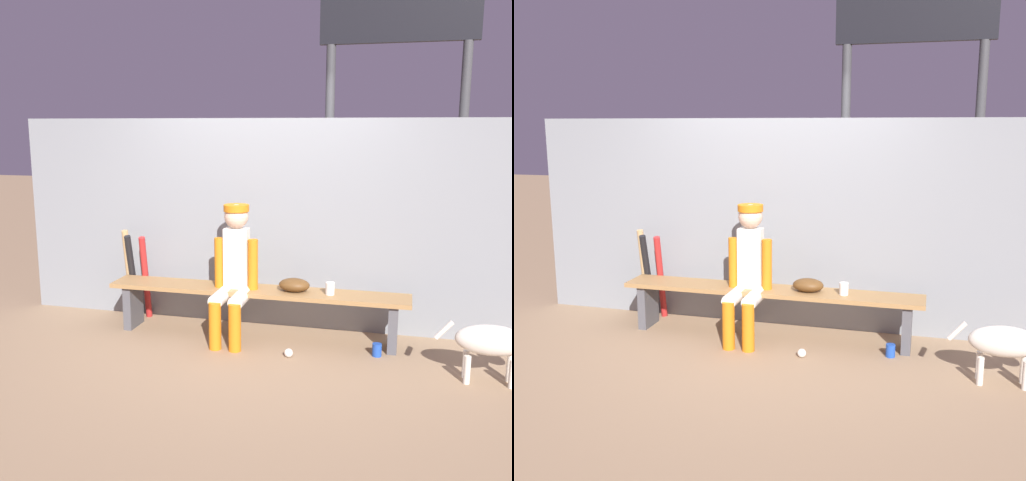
# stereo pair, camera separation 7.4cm
# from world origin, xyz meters

# --- Properties ---
(ground_plane) EXTENTS (30.00, 30.00, 0.00)m
(ground_plane) POSITION_xyz_m (0.00, 0.00, 0.00)
(ground_plane) COLOR #937556
(chainlink_fence) EXTENTS (5.06, 0.03, 2.00)m
(chainlink_fence) POSITION_xyz_m (0.00, 0.39, 1.00)
(chainlink_fence) COLOR gray
(chainlink_fence) RESTS_ON ground_plane
(dugout_bench) EXTENTS (2.77, 0.36, 0.46)m
(dugout_bench) POSITION_xyz_m (0.00, 0.00, 0.37)
(dugout_bench) COLOR olive
(dugout_bench) RESTS_ON ground_plane
(player_seated) EXTENTS (0.41, 0.55, 1.24)m
(player_seated) POSITION_xyz_m (-0.18, -0.11, 0.67)
(player_seated) COLOR silver
(player_seated) RESTS_ON ground_plane
(baseball_glove) EXTENTS (0.28, 0.20, 0.12)m
(baseball_glove) POSITION_xyz_m (0.36, 0.00, 0.52)
(baseball_glove) COLOR #593819
(baseball_glove) RESTS_ON dugout_bench
(bat_aluminum_red) EXTENTS (0.11, 0.26, 0.87)m
(bat_aluminum_red) POSITION_xyz_m (-1.20, 0.21, 0.43)
(bat_aluminum_red) COLOR #B22323
(bat_aluminum_red) RESTS_ON ground_plane
(bat_aluminum_black) EXTENTS (0.09, 0.27, 0.88)m
(bat_aluminum_black) POSITION_xyz_m (-1.34, 0.22, 0.44)
(bat_aluminum_black) COLOR black
(bat_aluminum_black) RESTS_ON ground_plane
(bat_wood_tan) EXTENTS (0.08, 0.17, 0.90)m
(bat_wood_tan) POSITION_xyz_m (-1.42, 0.31, 0.45)
(bat_wood_tan) COLOR tan
(bat_wood_tan) RESTS_ON ground_plane
(baseball) EXTENTS (0.07, 0.07, 0.07)m
(baseball) POSITION_xyz_m (0.39, -0.40, 0.04)
(baseball) COLOR white
(baseball) RESTS_ON ground_plane
(cup_on_ground) EXTENTS (0.08, 0.08, 0.11)m
(cup_on_ground) POSITION_xyz_m (1.11, -0.19, 0.06)
(cup_on_ground) COLOR #1E47AD
(cup_on_ground) RESTS_ON ground_plane
(cup_on_bench) EXTENTS (0.08, 0.08, 0.11)m
(cup_on_bench) POSITION_xyz_m (0.68, -0.02, 0.52)
(cup_on_bench) COLOR silver
(cup_on_bench) RESTS_ON dugout_bench
(scoreboard) EXTENTS (1.89, 0.27, 3.92)m
(scoreboard) POSITION_xyz_m (1.19, 1.47, 2.70)
(scoreboard) COLOR #3F3F42
(scoreboard) RESTS_ON ground_plane
(dog) EXTENTS (0.84, 0.20, 0.49)m
(dog) POSITION_xyz_m (2.02, -0.51, 0.34)
(dog) COLOR beige
(dog) RESTS_ON ground_plane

